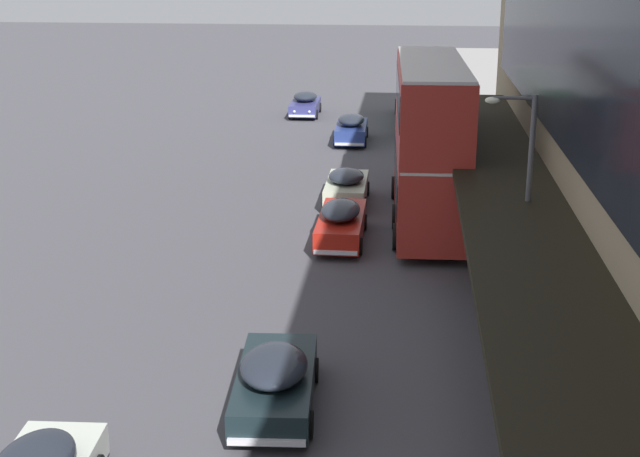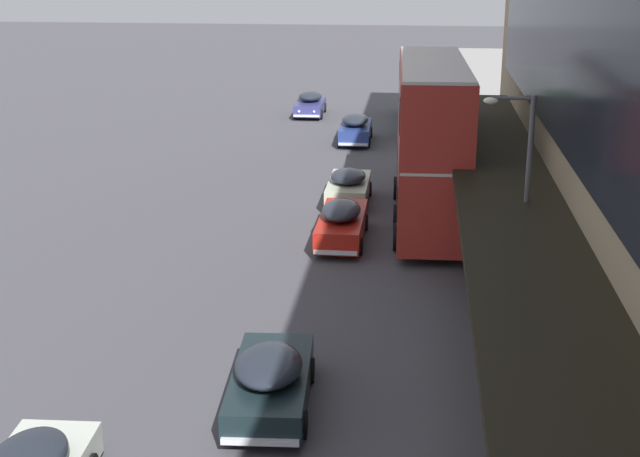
# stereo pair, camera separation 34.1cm
# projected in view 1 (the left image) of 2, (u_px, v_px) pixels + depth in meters

# --- Properties ---
(transit_bus_kerbside_front) EXTENTS (3.06, 10.95, 6.55)m
(transit_bus_kerbside_front) POSITION_uv_depth(u_px,v_px,m) (430.00, 139.00, 35.34)
(transit_bus_kerbside_front) COLOR #AB2B24
(transit_bus_kerbside_front) RESTS_ON ground
(transit_bus_kerbside_rear) EXTENTS (2.90, 10.47, 3.16)m
(transit_bus_kerbside_rear) POSITION_uv_depth(u_px,v_px,m) (417.00, 96.00, 55.97)
(transit_bus_kerbside_rear) COLOR #459550
(transit_bus_kerbside_rear) RESTS_ON ground
(sedan_second_near) EXTENTS (1.82, 4.99, 1.62)m
(sedan_second_near) POSITION_uv_depth(u_px,v_px,m) (341.00, 222.00, 33.90)
(sedan_second_near) COLOR #A91D12
(sedan_second_near) RESTS_ON ground
(sedan_lead_near) EXTENTS (1.97, 4.49, 1.56)m
(sedan_lead_near) POSITION_uv_depth(u_px,v_px,m) (305.00, 104.00, 59.25)
(sedan_lead_near) COLOR navy
(sedan_lead_near) RESTS_ON ground
(sedan_oncoming_front) EXTENTS (1.88, 4.34, 1.55)m
(sedan_oncoming_front) POSITION_uv_depth(u_px,v_px,m) (347.00, 186.00, 39.01)
(sedan_oncoming_front) COLOR beige
(sedan_oncoming_front) RESTS_ON ground
(sedan_far_back) EXTENTS (1.89, 4.65, 1.67)m
(sedan_far_back) POSITION_uv_depth(u_px,v_px,m) (351.00, 128.00, 51.07)
(sedan_far_back) COLOR navy
(sedan_far_back) RESTS_ON ground
(sedan_lead_mid) EXTENTS (2.18, 4.76, 1.53)m
(sedan_lead_mid) POSITION_uv_depth(u_px,v_px,m) (275.00, 380.00, 21.64)
(sedan_lead_mid) COLOR black
(sedan_lead_mid) RESTS_ON ground
(vw_van) EXTENTS (2.01, 4.60, 1.96)m
(vw_van) POSITION_uv_depth(u_px,v_px,m) (429.00, 151.00, 44.26)
(vw_van) COLOR beige
(vw_van) RESTS_ON ground
(pedestrian_at_kerb) EXTENTS (0.52, 0.43, 1.86)m
(pedestrian_at_kerb) POSITION_uv_depth(u_px,v_px,m) (582.00, 419.00, 19.01)
(pedestrian_at_kerb) COLOR #22363B
(pedestrian_at_kerb) RESTS_ON sidewalk_kerb
(street_lamp) EXTENTS (1.50, 0.28, 6.62)m
(street_lamp) POSITION_uv_depth(u_px,v_px,m) (523.00, 188.00, 26.24)
(street_lamp) COLOR #4C4C51
(street_lamp) RESTS_ON sidewalk_kerb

